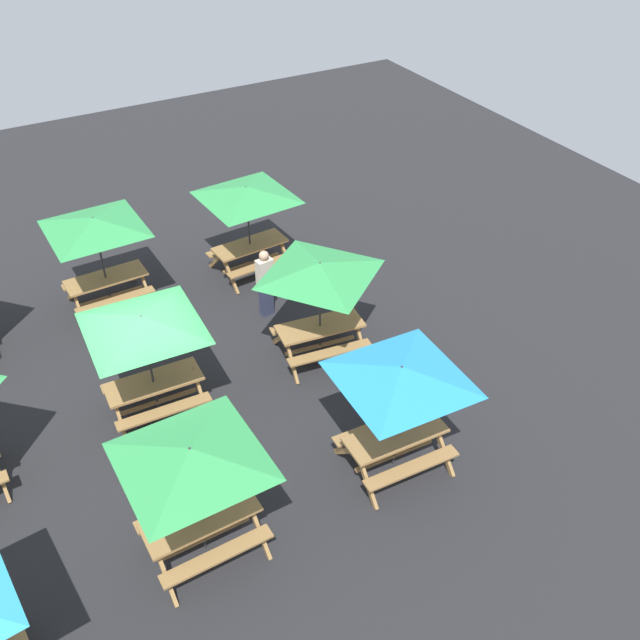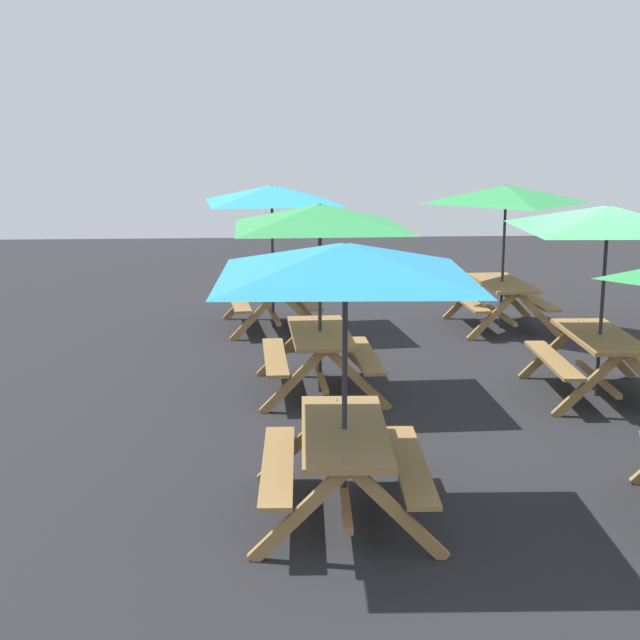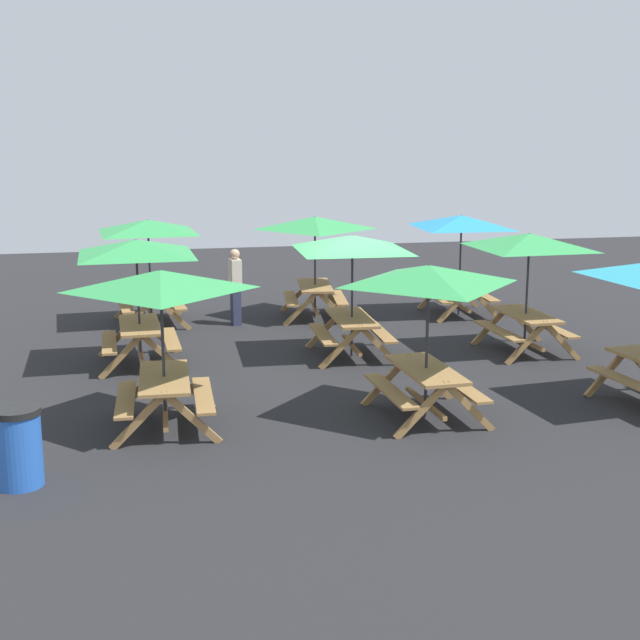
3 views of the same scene
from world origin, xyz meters
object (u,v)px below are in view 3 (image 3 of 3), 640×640
(picnic_table_2, at_px, (529,250))
(picnic_table_6, at_px, (428,286))
(picnic_table_3, at_px, (161,292))
(picnic_table_1, at_px, (315,231))
(picnic_table_5, at_px, (136,257))
(trash_bin_blue, at_px, (18,447))
(picnic_table_8, at_px, (461,229))
(person_standing, at_px, (235,285))
(picnic_table_7, at_px, (148,234))
(picnic_table_0, at_px, (352,252))

(picnic_table_2, distance_m, picnic_table_6, 4.61)
(picnic_table_3, bearing_deg, picnic_table_6, -93.26)
(picnic_table_1, relative_size, picnic_table_5, 0.83)
(picnic_table_2, distance_m, picnic_table_5, 7.27)
(picnic_table_6, xyz_separation_m, trash_bin_blue, (-1.46, 5.62, -1.49))
(picnic_table_3, relative_size, trash_bin_blue, 2.38)
(picnic_table_5, height_order, trash_bin_blue, picnic_table_5)
(picnic_table_1, bearing_deg, picnic_table_6, -171.20)
(picnic_table_5, bearing_deg, picnic_table_1, -51.09)
(picnic_table_8, bearing_deg, picnic_table_1, 86.13)
(picnic_table_5, relative_size, picnic_table_8, 1.00)
(picnic_table_3, height_order, trash_bin_blue, picnic_table_3)
(picnic_table_1, xyz_separation_m, picnic_table_5, (-3.38, 3.95, 0.00))
(picnic_table_2, relative_size, picnic_table_5, 1.00)
(picnic_table_3, relative_size, person_standing, 1.40)
(picnic_table_1, height_order, person_standing, picnic_table_1)
(picnic_table_5, bearing_deg, picnic_table_8, -69.09)
(picnic_table_5, bearing_deg, picnic_table_3, -176.95)
(picnic_table_5, distance_m, picnic_table_7, 3.48)
(picnic_table_3, relative_size, picnic_table_7, 0.83)
(picnic_table_0, distance_m, picnic_table_8, 4.65)
(picnic_table_2, height_order, picnic_table_5, same)
(picnic_table_5, bearing_deg, picnic_table_2, -96.17)
(picnic_table_7, bearing_deg, picnic_table_1, -95.79)
(picnic_table_2, bearing_deg, picnic_table_7, 58.25)
(picnic_table_3, xyz_separation_m, trash_bin_blue, (-1.80, 1.81, -1.49))
(picnic_table_7, bearing_deg, trash_bin_blue, 164.24)
(picnic_table_7, bearing_deg, picnic_table_2, -124.46)
(picnic_table_0, relative_size, person_standing, 1.69)
(picnic_table_7, height_order, picnic_table_8, same)
(picnic_table_7, xyz_separation_m, person_standing, (-0.45, -1.81, -1.10))
(picnic_table_8, distance_m, person_standing, 5.28)
(picnic_table_0, distance_m, picnic_table_5, 3.91)
(picnic_table_8, distance_m, trash_bin_blue, 12.26)
(person_standing, bearing_deg, picnic_table_5, -42.30)
(picnic_table_1, height_order, picnic_table_5, same)
(picnic_table_8, xyz_separation_m, person_standing, (0.00, 5.17, -1.10))
(picnic_table_7, bearing_deg, person_standing, -108.37)
(picnic_table_2, xyz_separation_m, picnic_table_7, (4.05, 6.96, 0.00))
(picnic_table_6, bearing_deg, picnic_table_1, -0.96)
(picnic_table_6, bearing_deg, picnic_table_2, -45.18)
(picnic_table_2, relative_size, picnic_table_8, 1.00)
(picnic_table_2, distance_m, picnic_table_3, 7.58)
(picnic_table_5, height_order, picnic_table_7, same)
(picnic_table_6, relative_size, person_standing, 1.40)
(picnic_table_1, distance_m, person_standing, 2.18)
(picnic_table_5, height_order, person_standing, picnic_table_5)
(picnic_table_1, distance_m, picnic_table_3, 7.87)
(picnic_table_6, bearing_deg, person_standing, 13.87)
(picnic_table_1, xyz_separation_m, trash_bin_blue, (-8.78, 5.46, -1.49))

